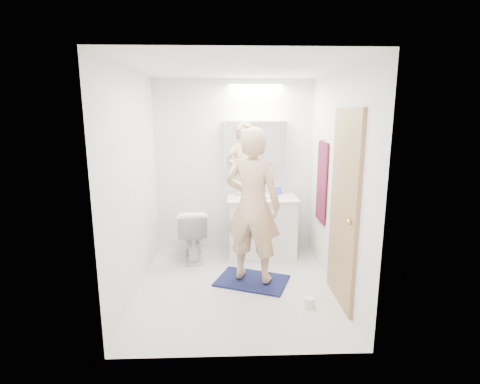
{
  "coord_description": "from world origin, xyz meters",
  "views": [
    {
      "loc": [
        -0.1,
        -3.92,
        1.96
      ],
      "look_at": [
        0.05,
        0.25,
        1.05
      ],
      "focal_mm": 27.71,
      "sensor_mm": 36.0,
      "label": 1
    }
  ],
  "objects_px": {
    "toothbrush_cup": "(278,191)",
    "toilet_paper_roll": "(309,302)",
    "toilet": "(193,233)",
    "person": "(253,205)",
    "soap_bottle_b": "(251,189)",
    "vanity_cabinet": "(262,227)",
    "soap_bottle_a": "(239,187)",
    "medicine_cabinet": "(256,146)"
  },
  "relations": [
    {
      "from": "medicine_cabinet",
      "to": "vanity_cabinet",
      "type": "bearing_deg",
      "value": -69.32
    },
    {
      "from": "toilet",
      "to": "toilet_paper_roll",
      "type": "bearing_deg",
      "value": 128.33
    },
    {
      "from": "medicine_cabinet",
      "to": "toothbrush_cup",
      "type": "height_order",
      "value": "medicine_cabinet"
    },
    {
      "from": "soap_bottle_b",
      "to": "person",
      "type": "bearing_deg",
      "value": -92.99
    },
    {
      "from": "vanity_cabinet",
      "to": "medicine_cabinet",
      "type": "bearing_deg",
      "value": 110.68
    },
    {
      "from": "vanity_cabinet",
      "to": "soap_bottle_a",
      "type": "height_order",
      "value": "soap_bottle_a"
    },
    {
      "from": "medicine_cabinet",
      "to": "toilet_paper_roll",
      "type": "bearing_deg",
      "value": -75.47
    },
    {
      "from": "toilet",
      "to": "soap_bottle_b",
      "type": "xyz_separation_m",
      "value": [
        0.81,
        0.3,
        0.55
      ]
    },
    {
      "from": "vanity_cabinet",
      "to": "toothbrush_cup",
      "type": "relative_size",
      "value": 8.86
    },
    {
      "from": "soap_bottle_a",
      "to": "toothbrush_cup",
      "type": "bearing_deg",
      "value": 1.03
    },
    {
      "from": "vanity_cabinet",
      "to": "toilet_paper_roll",
      "type": "xyz_separation_m",
      "value": [
        0.35,
        -1.46,
        -0.34
      ]
    },
    {
      "from": "toothbrush_cup",
      "to": "toilet_paper_roll",
      "type": "height_order",
      "value": "toothbrush_cup"
    },
    {
      "from": "toilet",
      "to": "person",
      "type": "relative_size",
      "value": 0.4
    },
    {
      "from": "toilet_paper_roll",
      "to": "person",
      "type": "bearing_deg",
      "value": 132.56
    },
    {
      "from": "toothbrush_cup",
      "to": "toilet_paper_roll",
      "type": "bearing_deg",
      "value": -86.08
    },
    {
      "from": "vanity_cabinet",
      "to": "toothbrush_cup",
      "type": "xyz_separation_m",
      "value": [
        0.24,
        0.16,
        0.48
      ]
    },
    {
      "from": "vanity_cabinet",
      "to": "soap_bottle_b",
      "type": "relative_size",
      "value": 5.88
    },
    {
      "from": "vanity_cabinet",
      "to": "toothbrush_cup",
      "type": "height_order",
      "value": "toothbrush_cup"
    },
    {
      "from": "toilet",
      "to": "soap_bottle_b",
      "type": "bearing_deg",
      "value": -165.71
    },
    {
      "from": "soap_bottle_b",
      "to": "medicine_cabinet",
      "type": "bearing_deg",
      "value": 27.25
    },
    {
      "from": "toilet",
      "to": "toothbrush_cup",
      "type": "bearing_deg",
      "value": -172.71
    },
    {
      "from": "person",
      "to": "soap_bottle_b",
      "type": "bearing_deg",
      "value": -71.5
    },
    {
      "from": "medicine_cabinet",
      "to": "soap_bottle_a",
      "type": "xyz_separation_m",
      "value": [
        -0.23,
        -0.06,
        -0.57
      ]
    },
    {
      "from": "vanity_cabinet",
      "to": "soap_bottle_a",
      "type": "bearing_deg",
      "value": 154.34
    },
    {
      "from": "toilet",
      "to": "person",
      "type": "height_order",
      "value": "person"
    },
    {
      "from": "vanity_cabinet",
      "to": "toothbrush_cup",
      "type": "distance_m",
      "value": 0.56
    },
    {
      "from": "medicine_cabinet",
      "to": "toothbrush_cup",
      "type": "bearing_deg",
      "value": -8.83
    },
    {
      "from": "soap_bottle_b",
      "to": "toothbrush_cup",
      "type": "xyz_separation_m",
      "value": [
        0.38,
        -0.02,
        -0.03
      ]
    },
    {
      "from": "person",
      "to": "soap_bottle_b",
      "type": "height_order",
      "value": "person"
    },
    {
      "from": "toilet",
      "to": "toothbrush_cup",
      "type": "relative_size",
      "value": 6.92
    },
    {
      "from": "person",
      "to": "toothbrush_cup",
      "type": "bearing_deg",
      "value": -91.49
    },
    {
      "from": "toothbrush_cup",
      "to": "toilet_paper_roll",
      "type": "relative_size",
      "value": 0.92
    },
    {
      "from": "toilet",
      "to": "soap_bottle_b",
      "type": "height_order",
      "value": "soap_bottle_b"
    },
    {
      "from": "toothbrush_cup",
      "to": "soap_bottle_a",
      "type": "bearing_deg",
      "value": -178.97
    },
    {
      "from": "soap_bottle_a",
      "to": "soap_bottle_b",
      "type": "xyz_separation_m",
      "value": [
        0.17,
        0.03,
        -0.03
      ]
    },
    {
      "from": "person",
      "to": "toothbrush_cup",
      "type": "height_order",
      "value": "person"
    },
    {
      "from": "medicine_cabinet",
      "to": "toilet",
      "type": "bearing_deg",
      "value": -159.47
    },
    {
      "from": "toilet",
      "to": "toothbrush_cup",
      "type": "xyz_separation_m",
      "value": [
        1.19,
        0.28,
        0.52
      ]
    },
    {
      "from": "person",
      "to": "toothbrush_cup",
      "type": "distance_m",
      "value": 1.12
    },
    {
      "from": "vanity_cabinet",
      "to": "toilet",
      "type": "bearing_deg",
      "value": -173.08
    },
    {
      "from": "medicine_cabinet",
      "to": "soap_bottle_a",
      "type": "height_order",
      "value": "medicine_cabinet"
    },
    {
      "from": "person",
      "to": "soap_bottle_a",
      "type": "relative_size",
      "value": 7.89
    }
  ]
}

